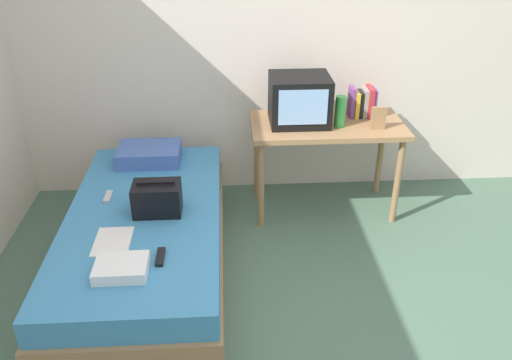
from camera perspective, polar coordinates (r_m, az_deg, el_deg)
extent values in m
plane|color=#4C6B56|center=(3.07, 3.47, -18.41)|extent=(8.00, 8.00, 0.00)
cube|color=beige|center=(4.20, 0.78, 15.57)|extent=(5.20, 0.10, 2.60)
cube|color=#9E754C|center=(3.57, -11.78, -7.90)|extent=(1.00, 2.00, 0.32)
cube|color=teal|center=(3.43, -12.17, -4.65)|extent=(0.97, 1.94, 0.17)
cube|color=#9E754C|center=(3.99, 7.84, 5.98)|extent=(1.16, 0.60, 0.04)
cylinder|color=#9E754C|center=(3.87, 0.55, -0.62)|extent=(0.05, 0.05, 0.71)
cylinder|color=#9E754C|center=(4.07, 15.31, -0.17)|extent=(0.05, 0.05, 0.71)
cylinder|color=#9E754C|center=(4.30, 0.11, 2.49)|extent=(0.05, 0.05, 0.71)
cylinder|color=#9E754C|center=(4.48, 13.52, 2.78)|extent=(0.05, 0.05, 0.71)
cube|color=black|center=(3.91, 4.80, 8.82)|extent=(0.44, 0.38, 0.36)
cube|color=#8CB2E0|center=(3.73, 5.21, 7.95)|extent=(0.35, 0.01, 0.26)
cylinder|color=green|center=(3.90, 9.26, 7.47)|extent=(0.08, 0.08, 0.23)
cube|color=#7A3D89|center=(4.10, 10.47, 8.45)|extent=(0.03, 0.13, 0.23)
cube|color=gold|center=(4.12, 10.92, 8.24)|extent=(0.03, 0.16, 0.20)
cube|color=black|center=(4.12, 11.36, 8.23)|extent=(0.03, 0.13, 0.20)
cube|color=gray|center=(4.13, 11.85, 8.35)|extent=(0.03, 0.13, 0.22)
cube|color=#B72D33|center=(4.14, 12.36, 8.44)|extent=(0.04, 0.17, 0.23)
cube|color=#7A3D89|center=(4.15, 12.76, 8.35)|extent=(0.02, 0.15, 0.22)
cube|color=#9E754C|center=(3.91, 13.33, 6.65)|extent=(0.11, 0.02, 0.17)
cube|color=#4766AD|center=(4.01, -11.66, 2.83)|extent=(0.47, 0.34, 0.12)
cube|color=black|center=(3.32, -10.84, -2.00)|extent=(0.30, 0.20, 0.20)
cylinder|color=black|center=(3.26, -11.02, -0.26)|extent=(0.24, 0.02, 0.02)
cube|color=white|center=(3.15, -15.51, -6.54)|extent=(0.21, 0.29, 0.01)
cube|color=black|center=(2.95, -10.49, -8.32)|extent=(0.04, 0.16, 0.02)
cube|color=#B7B7BC|center=(3.59, -15.96, -1.78)|extent=(0.04, 0.14, 0.02)
cube|color=white|center=(2.88, -14.61, -9.35)|extent=(0.28, 0.22, 0.07)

